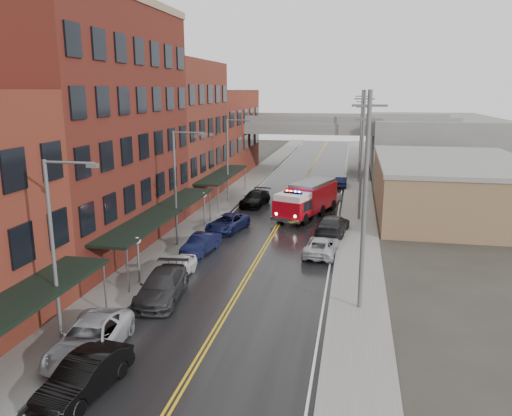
{
  "coord_description": "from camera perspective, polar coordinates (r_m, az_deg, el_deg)",
  "views": [
    {
      "loc": [
        6.57,
        -11.51,
        11.97
      ],
      "look_at": [
        -0.81,
        25.6,
        3.0
      ],
      "focal_mm": 35.0,
      "sensor_mm": 36.0,
      "label": 1
    }
  ],
  "objects": [
    {
      "name": "road",
      "position": [
        43.7,
        2.17,
        -2.56
      ],
      "size": [
        11.0,
        160.0,
        0.02
      ],
      "primitive_type": "cube",
      "color": "black",
      "rests_on": "ground"
    },
    {
      "name": "sidewalk_left",
      "position": [
        45.36,
        -6.97,
        -1.97
      ],
      "size": [
        3.0,
        160.0,
        0.15
      ],
      "primitive_type": "cube",
      "color": "slate",
      "rests_on": "ground"
    },
    {
      "name": "sidewalk_right",
      "position": [
        43.19,
        11.79,
        -2.94
      ],
      "size": [
        3.0,
        160.0,
        0.15
      ],
      "primitive_type": "cube",
      "color": "slate",
      "rests_on": "ground"
    },
    {
      "name": "curb_left",
      "position": [
        44.88,
        -4.97,
        -2.09
      ],
      "size": [
        0.3,
        160.0,
        0.15
      ],
      "primitive_type": "cube",
      "color": "gray",
      "rests_on": "ground"
    },
    {
      "name": "curb_right",
      "position": [
        43.19,
        9.6,
        -2.84
      ],
      "size": [
        0.3,
        160.0,
        0.15
      ],
      "primitive_type": "cube",
      "color": "gray",
      "rests_on": "ground"
    },
    {
      "name": "brick_building_b",
      "position": [
        39.94,
        -18.83,
        8.37
      ],
      "size": [
        9.0,
        20.0,
        18.0
      ],
      "primitive_type": "cube",
      "color": "#521B15",
      "rests_on": "ground"
    },
    {
      "name": "brick_building_c",
      "position": [
        55.86,
        -9.73,
        8.56
      ],
      "size": [
        9.0,
        15.0,
        15.0
      ],
      "primitive_type": "cube",
      "color": "maroon",
      "rests_on": "ground"
    },
    {
      "name": "brick_building_far",
      "position": [
        72.55,
        -4.74,
        8.57
      ],
      "size": [
        9.0,
        20.0,
        12.0
      ],
      "primitive_type": "cube",
      "color": "brown",
      "rests_on": "ground"
    },
    {
      "name": "tan_building",
      "position": [
        53.22,
        21.28,
        2.17
      ],
      "size": [
        14.0,
        22.0,
        5.0
      ],
      "primitive_type": "cube",
      "color": "#92724E",
      "rests_on": "ground"
    },
    {
      "name": "right_far_block",
      "position": [
        82.7,
        19.29,
        7.06
      ],
      "size": [
        18.0,
        30.0,
        8.0
      ],
      "primitive_type": "cube",
      "color": "slate",
      "rests_on": "ground"
    },
    {
      "name": "awning_1",
      "position": [
        38.34,
        -10.61,
        -0.45
      ],
      "size": [
        2.6,
        18.0,
        3.09
      ],
      "color": "black",
      "rests_on": "ground"
    },
    {
      "name": "awning_2",
      "position": [
        54.63,
        -3.83,
        3.84
      ],
      "size": [
        2.6,
        13.0,
        3.09
      ],
      "color": "black",
      "rests_on": "ground"
    },
    {
      "name": "globe_lamp_1",
      "position": [
        31.92,
        -13.36,
        -4.65
      ],
      "size": [
        0.44,
        0.44,
        3.12
      ],
      "color": "#59595B",
      "rests_on": "ground"
    },
    {
      "name": "globe_lamp_2",
      "position": [
        44.55,
        -5.95,
        0.74
      ],
      "size": [
        0.44,
        0.44,
        3.12
      ],
      "color": "#59595B",
      "rests_on": "ground"
    },
    {
      "name": "street_lamp_0",
      "position": [
        24.47,
        -21.78,
        -3.74
      ],
      "size": [
        2.64,
        0.22,
        9.0
      ],
      "color": "#59595B",
      "rests_on": "ground"
    },
    {
      "name": "street_lamp_1",
      "position": [
        38.46,
        -8.89,
        3.01
      ],
      "size": [
        2.64,
        0.22,
        9.0
      ],
      "color": "#59595B",
      "rests_on": "ground"
    },
    {
      "name": "street_lamp_2",
      "position": [
        53.59,
        -3.03,
        6.04
      ],
      "size": [
        2.64,
        0.22,
        9.0
      ],
      "color": "#59595B",
      "rests_on": "ground"
    },
    {
      "name": "utility_pole_0",
      "position": [
        27.12,
        12.33,
        0.97
      ],
      "size": [
        1.8,
        0.24,
        12.0
      ],
      "color": "#59595B",
      "rests_on": "ground"
    },
    {
      "name": "utility_pole_1",
      "position": [
        46.86,
        12.01,
        6.1
      ],
      "size": [
        1.8,
        0.24,
        12.0
      ],
      "color": "#59595B",
      "rests_on": "ground"
    },
    {
      "name": "utility_pole_2",
      "position": [
        66.76,
        11.88,
        8.19
      ],
      "size": [
        1.8,
        0.24,
        12.0
      ],
      "color": "#59595B",
      "rests_on": "ground"
    },
    {
      "name": "overpass",
      "position": [
        74.05,
        6.2,
        8.62
      ],
      "size": [
        40.0,
        10.0,
        7.5
      ],
      "color": "slate",
      "rests_on": "ground"
    },
    {
      "name": "fire_truck",
      "position": [
        48.39,
        5.78,
        1.07
      ],
      "size": [
        5.69,
        9.27,
        3.23
      ],
      "rotation": [
        0.0,
        0.0,
        -0.33
      ],
      "color": "#AE0813",
      "rests_on": "ground"
    },
    {
      "name": "parked_car_left_1",
      "position": [
        22.2,
        -19.0,
        -17.71
      ],
      "size": [
        2.26,
        4.94,
        1.57
      ],
      "primitive_type": "imported",
      "rotation": [
        0.0,
        0.0,
        -0.13
      ],
      "color": "black",
      "rests_on": "ground"
    },
    {
      "name": "parked_car_left_2",
      "position": [
        24.88,
        -18.47,
        -14.07
      ],
      "size": [
        3.39,
        6.1,
        1.61
      ],
      "primitive_type": "imported",
      "rotation": [
        0.0,
        0.0,
        0.13
      ],
      "color": "#ADAFB6",
      "rests_on": "ground"
    },
    {
      "name": "parked_car_left_3",
      "position": [
        29.97,
        -10.67,
        -8.75
      ],
      "size": [
        2.89,
        5.87,
        1.64
      ],
      "primitive_type": "imported",
      "rotation": [
        0.0,
        0.0,
        0.11
      ],
      "color": "#2A2A2C",
      "rests_on": "ground"
    },
    {
      "name": "parked_car_left_4",
      "position": [
        33.16,
        -9.14,
        -6.73
      ],
      "size": [
        1.99,
        4.19,
        1.38
      ],
      "primitive_type": "imported",
      "rotation": [
        0.0,
        0.0,
        -0.09
      ],
      "color": "silver",
      "rests_on": "ground"
    },
    {
      "name": "parked_car_left_5",
      "position": [
        37.77,
        -6.3,
        -4.09
      ],
      "size": [
        2.18,
        4.5,
        1.42
      ],
      "primitive_type": "imported",
      "rotation": [
        0.0,
        0.0,
        -0.16
      ],
      "color": "#0E1233",
      "rests_on": "ground"
    },
    {
      "name": "parked_car_left_6",
      "position": [
        43.41,
        -3.27,
        -1.71
      ],
      "size": [
        3.43,
        5.54,
        1.43
      ],
      "primitive_type": "imported",
      "rotation": [
        0.0,
        0.0,
        -0.22
      ],
      "color": "#111841",
      "rests_on": "ground"
    },
    {
      "name": "parked_car_left_7",
      "position": [
        52.92,
        -0.09,
        1.12
      ],
      "size": [
        2.84,
        5.58,
        1.55
      ],
      "primitive_type": "imported",
      "rotation": [
        0.0,
        0.0,
        -0.13
      ],
      "color": "black",
      "rests_on": "ground"
    },
    {
      "name": "parked_car_right_0",
      "position": [
        37.44,
        7.46,
        -4.34
      ],
      "size": [
        2.63,
        5.02,
        1.35
      ],
      "primitive_type": "imported",
      "rotation": [
        0.0,
        0.0,
        3.06
      ],
      "color": "#B0B3B8",
      "rests_on": "ground"
    },
    {
      "name": "parked_car_right_1",
      "position": [
        42.82,
        8.76,
        -1.91
      ],
      "size": [
        2.96,
        5.92,
        1.65
      ],
      "primitive_type": "imported",
      "rotation": [
        0.0,
        0.0,
        3.02
      ],
      "color": "black",
      "rests_on": "ground"
    },
    {
      "name": "parked_car_right_2",
      "position": [
        54.53,
        8.52,
        1.32
      ],
      "size": [
        2.73,
        4.73,
        1.51
      ],
      "primitive_type": "imported",
      "rotation": [
        0.0,
        0.0,
        2.92
      ],
      "color": "silver",
      "rests_on": "ground"
    },
    {
      "name": "parked_car_right_3",
      "position": [
        63.76,
        9.68,
        2.94
      ],
      "size": [
        1.46,
        4.13,
        1.36
      ],
      "primitive_type": "imported",
      "rotation": [
        0.0,
        0.0,
        3.15
      ],
      "color": "black",
      "rests_on": "ground"
    }
  ]
}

